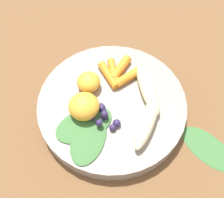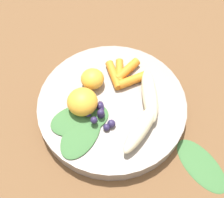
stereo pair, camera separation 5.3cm
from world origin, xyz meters
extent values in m
plane|color=brown|center=(0.00, 0.00, 0.00)|extent=(2.40, 2.40, 0.00)
cylinder|color=gray|center=(0.00, 0.00, 0.02)|extent=(0.28, 0.28, 0.03)
ellipsoid|color=beige|center=(-0.07, 0.02, 0.04)|extent=(0.06, 0.12, 0.03)
ellipsoid|color=beige|center=(-0.03, 0.07, 0.04)|extent=(0.11, 0.09, 0.03)
ellipsoid|color=#F4A833|center=(0.05, -0.01, 0.05)|extent=(0.06, 0.06, 0.04)
ellipsoid|color=#F4A833|center=(0.02, -0.05, 0.05)|extent=(0.04, 0.04, 0.03)
cylinder|color=orange|center=(-0.05, -0.03, 0.04)|extent=(0.06, 0.02, 0.02)
cylinder|color=orange|center=(-0.05, -0.05, 0.04)|extent=(0.06, 0.04, 0.02)
cylinder|color=orange|center=(-0.04, -0.06, 0.04)|extent=(0.03, 0.05, 0.02)
cylinder|color=orange|center=(-0.02, -0.05, 0.04)|extent=(0.02, 0.06, 0.02)
sphere|color=#2D234C|center=(0.03, 0.05, 0.04)|extent=(0.01, 0.01, 0.01)
sphere|color=#2D234C|center=(0.03, 0.02, 0.04)|extent=(0.01, 0.01, 0.01)
sphere|color=#2D234C|center=(0.02, 0.00, 0.04)|extent=(0.01, 0.01, 0.01)
sphere|color=#2D234C|center=(0.05, 0.00, 0.04)|extent=(0.01, 0.01, 0.01)
sphere|color=#2D234C|center=(0.02, 0.05, 0.04)|extent=(0.01, 0.01, 0.01)
sphere|color=#2D234C|center=(0.02, 0.01, 0.04)|extent=(0.01, 0.01, 0.01)
sphere|color=#2D234C|center=(0.04, 0.03, 0.04)|extent=(0.01, 0.01, 0.01)
sphere|color=#2D234C|center=(0.04, 0.00, 0.05)|extent=(0.01, 0.01, 0.01)
sphere|color=#2D234C|center=(0.02, 0.01, 0.04)|extent=(0.01, 0.01, 0.01)
sphere|color=#2D234C|center=(0.05, 0.03, 0.05)|extent=(0.01, 0.01, 0.01)
sphere|color=#2D234C|center=(0.03, 0.02, 0.05)|extent=(0.01, 0.01, 0.01)
sphere|color=#2D234C|center=(0.05, 0.02, 0.04)|extent=(0.01, 0.01, 0.01)
ellipsoid|color=#3D7038|center=(0.07, 0.02, 0.03)|extent=(0.11, 0.07, 0.01)
ellipsoid|color=#3D7038|center=(0.07, 0.04, 0.03)|extent=(0.11, 0.11, 0.01)
ellipsoid|color=#3D7038|center=(-0.11, 0.16, 0.00)|extent=(0.08, 0.12, 0.01)
camera|label=1|loc=(0.15, 0.24, 0.49)|focal=46.62mm
camera|label=2|loc=(0.10, 0.27, 0.49)|focal=46.62mm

